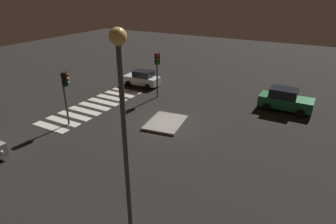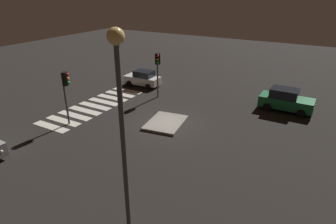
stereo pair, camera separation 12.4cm
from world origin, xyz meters
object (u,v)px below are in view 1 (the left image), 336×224
Objects in this scene: traffic_light_south at (157,64)px; street_lamp at (123,110)px; car_green at (285,100)px; traffic_light_east at (65,86)px; traffic_island at (166,123)px; car_white at (142,78)px.

street_lamp reaches higher than traffic_light_south.
traffic_light_east is (10.62, -13.36, 2.12)m from car_green.
traffic_island is 0.92× the size of traffic_light_east.
traffic_light_east reaches higher than car_white.
car_green reaches higher than traffic_island.
car_green is 17.88m from street_lamp.
street_lamp is (16.51, 10.56, 4.80)m from car_white.
car_white reaches higher than traffic_island.
traffic_light_south is (2.18, 3.16, 2.33)m from car_white.
traffic_light_south is at bearing -152.70° from street_lamp.
traffic_island is 0.97× the size of car_white.
car_white is 20.17m from street_lamp.
street_lamp reaches higher than car_green.
traffic_light_south is at bearing 142.86° from car_white.
street_lamp is at bearing -11.55° from traffic_light_south.
car_green is (-7.11, 7.24, 0.81)m from traffic_island.
street_lamp is at bearing 120.05° from car_white.
traffic_island is at bearing 132.07° from car_white.
street_lamp is (16.94, -3.27, 4.69)m from car_green.
traffic_light_east reaches higher than car_green.
car_white is at bearing -177.50° from car_green.
traffic_light_east is 0.48× the size of street_lamp.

